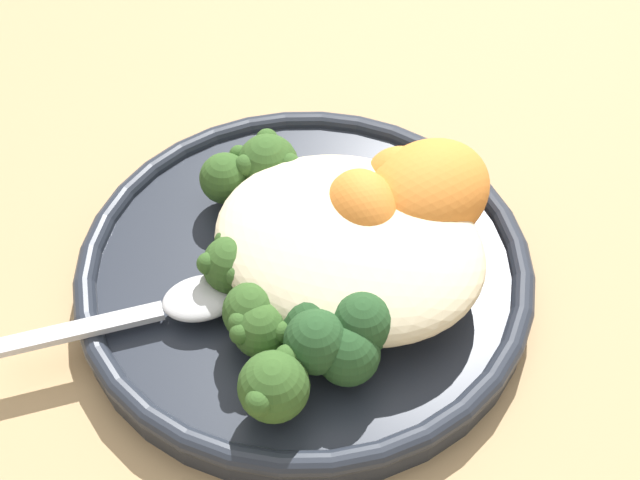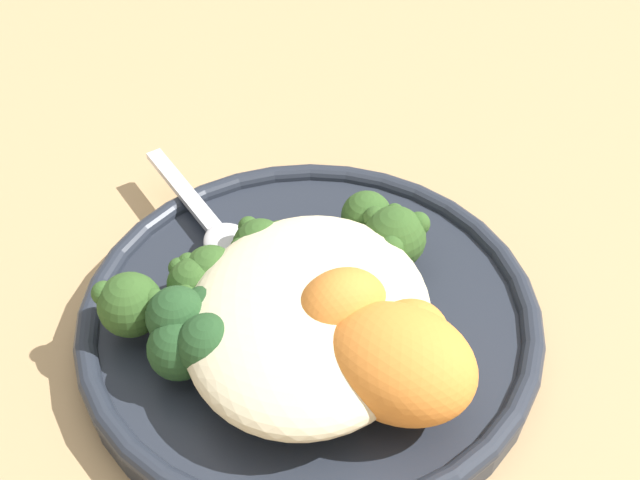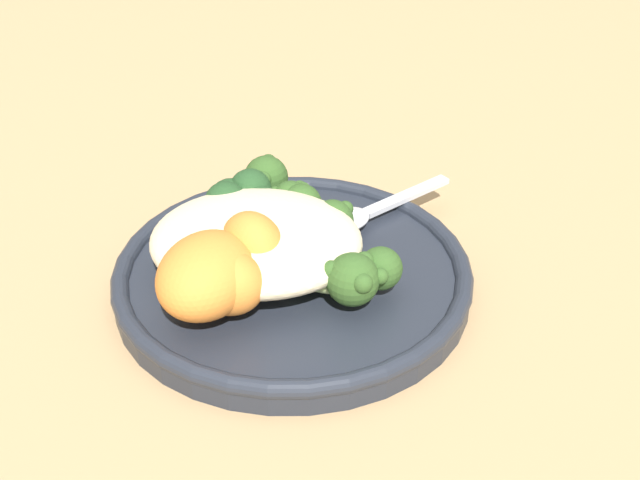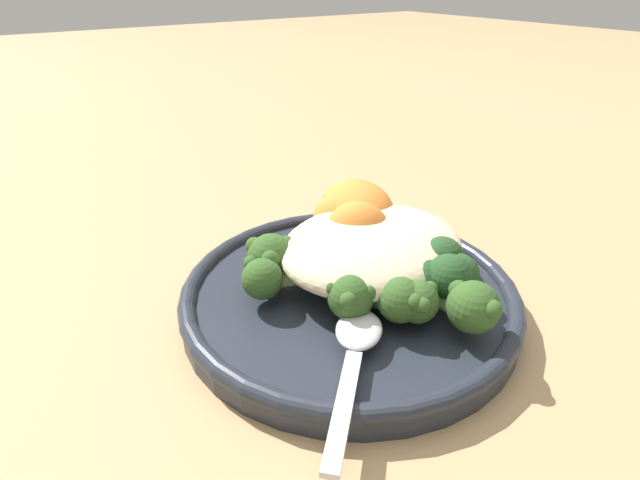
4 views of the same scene
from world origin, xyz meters
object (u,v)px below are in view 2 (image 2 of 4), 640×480
Objects in this scene: spoon at (220,233)px; broccoli_stalk_4 at (254,290)px; broccoli_stalk_7 at (162,314)px; sweet_potato_chunk_2 at (404,347)px; broccoli_stalk_1 at (358,251)px; broccoli_stalk_3 at (275,278)px; broccoli_stalk_5 at (242,298)px; sweet_potato_chunk_0 at (399,363)px; sweet_potato_chunk_1 at (341,314)px; broccoli_stalk_2 at (313,288)px; plate at (310,321)px; broccoli_stalk_0 at (375,262)px; broccoli_stalk_6 at (230,306)px; kale_tuft at (200,332)px; quinoa_mound at (308,317)px.

broccoli_stalk_4 is at bearing 170.18° from spoon.
sweet_potato_chunk_2 reaches higher than broccoli_stalk_7.
sweet_potato_chunk_2 reaches higher than spoon.
sweet_potato_chunk_2 is (-0.07, -0.03, 0.01)m from broccoli_stalk_1.
spoon is (0.04, 0.04, -0.01)m from broccoli_stalk_3.
broccoli_stalk_5 is 1.34× the size of sweet_potato_chunk_0.
sweet_potato_chunk_1 is (-0.01, -0.05, 0.01)m from broccoli_stalk_5.
broccoli_stalk_2 is at bearing -167.27° from spoon.
spoon is (0.04, 0.06, -0.01)m from broccoli_stalk_2.
plate is 4.95× the size of sweet_potato_chunk_1.
broccoli_stalk_0 is at bearing -101.24° from broccoli_stalk_3.
broccoli_stalk_2 is (-0.02, 0.03, -0.00)m from broccoli_stalk_0.
broccoli_stalk_4 is 0.96× the size of sweet_potato_chunk_0.
broccoli_stalk_0 is at bearing -127.20° from broccoli_stalk_6.
broccoli_stalk_6 reaches higher than plate.
broccoli_stalk_4 reaches higher than broccoli_stalk_6.
broccoli_stalk_3 is 1.43× the size of broccoli_stalk_4.
sweet_potato_chunk_1 reaches higher than plate.
broccoli_stalk_0 is 0.10m from kale_tuft.
sweet_potato_chunk_1 is at bearing -168.27° from broccoli_stalk_0.
sweet_potato_chunk_2 is at bearing -151.80° from broccoli_stalk_3.
quinoa_mound reaches higher than broccoli_stalk_1.
broccoli_stalk_4 is 1.39× the size of sweet_potato_chunk_2.
kale_tuft is (-0.02, 0.05, -0.00)m from quinoa_mound.
broccoli_stalk_1 is 2.37× the size of sweet_potato_chunk_2.
sweet_potato_chunk_1 is 0.07m from kale_tuft.
broccoli_stalk_7 is (-0.03, 0.07, -0.00)m from broccoli_stalk_2.
spoon reaches higher than plate.
broccoli_stalk_1 is 0.06m from sweet_potato_chunk_1.
broccoli_stalk_4 reaches higher than plate.
broccoli_stalk_7 is (-0.02, 0.04, 0.00)m from broccoli_stalk_4.
quinoa_mound reaches higher than broccoli_stalk_5.
broccoli_stalk_3 is at bearing -108.14° from broccoli_stalk_6.
broccoli_stalk_7 is 1.22× the size of spoon.
broccoli_stalk_7 reaches higher than broccoli_stalk_3.
broccoli_stalk_3 is at bearing 60.79° from sweet_potato_chunk_2.
broccoli_stalk_5 is (0.01, 0.04, -0.01)m from quinoa_mound.
broccoli_stalk_1 is 0.11m from broccoli_stalk_7.
quinoa_mound is 2.77× the size of sweet_potato_chunk_2.
plate is 0.07m from sweet_potato_chunk_2.
broccoli_stalk_5 is (-0.01, 0.03, -0.00)m from broccoli_stalk_2.
quinoa_mound is 0.05m from broccoli_stalk_0.
kale_tuft reaches higher than broccoli_stalk_6.
broccoli_stalk_7 is (-0.02, 0.03, 0.00)m from broccoli_stalk_5.
spoon is (0.06, 0.06, -0.01)m from quinoa_mound.
broccoli_stalk_4 is at bearing 62.46° from sweet_potato_chunk_0.
quinoa_mound is 1.43× the size of broccoli_stalk_5.
plate is at bearing 117.38° from broccoli_stalk_2.
broccoli_stalk_0 is 0.06m from broccoli_stalk_4.
quinoa_mound is 1.39× the size of broccoli_stalk_3.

